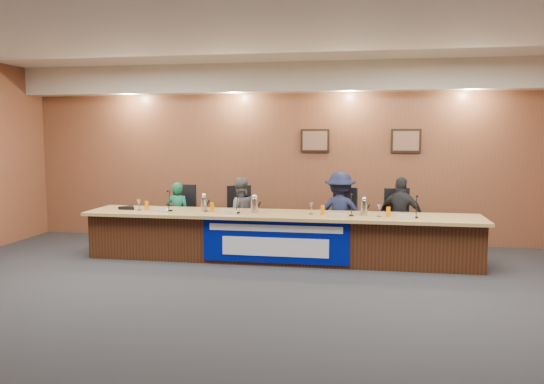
% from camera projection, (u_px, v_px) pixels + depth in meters
% --- Properties ---
extents(floor, '(10.00, 10.00, 0.00)m').
position_uv_depth(floor, '(246.00, 310.00, 5.95)').
color(floor, black).
rests_on(floor, ground).
extents(ceiling, '(10.00, 8.00, 0.04)m').
position_uv_depth(ceiling, '(244.00, 17.00, 5.61)').
color(ceiling, silver).
rests_on(ceiling, wall_back).
extents(wall_back, '(10.00, 0.04, 3.20)m').
position_uv_depth(wall_back, '(293.00, 154.00, 9.70)').
color(wall_back, brown).
rests_on(wall_back, floor).
extents(soffit, '(10.00, 0.50, 0.50)m').
position_uv_depth(soffit, '(292.00, 78.00, 9.31)').
color(soffit, beige).
rests_on(soffit, wall_back).
extents(dais_body, '(6.00, 0.80, 0.70)m').
position_uv_depth(dais_body, '(279.00, 238.00, 8.27)').
color(dais_body, '#3A1D0E').
rests_on(dais_body, floor).
extents(dais_top, '(6.10, 0.95, 0.05)m').
position_uv_depth(dais_top, '(279.00, 215.00, 8.18)').
color(dais_top, '#A6844B').
rests_on(dais_top, dais_body).
extents(banner, '(2.20, 0.02, 0.65)m').
position_uv_depth(banner, '(275.00, 242.00, 7.86)').
color(banner, '#000B7C').
rests_on(banner, dais_body).
extents(banner_text_upper, '(2.00, 0.01, 0.10)m').
position_uv_depth(banner_text_upper, '(275.00, 228.00, 7.82)').
color(banner_text_upper, silver).
rests_on(banner_text_upper, banner).
extents(banner_text_lower, '(1.60, 0.01, 0.28)m').
position_uv_depth(banner_text_lower, '(275.00, 247.00, 7.85)').
color(banner_text_lower, silver).
rests_on(banner_text_lower, banner).
extents(wall_photo_left, '(0.52, 0.04, 0.42)m').
position_uv_depth(wall_photo_left, '(315.00, 141.00, 9.57)').
color(wall_photo_left, black).
rests_on(wall_photo_left, wall_back).
extents(wall_photo_right, '(0.52, 0.04, 0.42)m').
position_uv_depth(wall_photo_right, '(406.00, 141.00, 9.30)').
color(wall_photo_right, black).
rests_on(wall_photo_right, wall_back).
extents(panelist_a, '(0.43, 0.29, 1.15)m').
position_uv_depth(panelist_a, '(178.00, 215.00, 9.16)').
color(panelist_a, '#115337').
rests_on(panelist_a, floor).
extents(panelist_b, '(0.74, 0.67, 1.24)m').
position_uv_depth(panelist_b, '(240.00, 214.00, 8.97)').
color(panelist_b, '#535258').
rests_on(panelist_b, floor).
extents(panelist_c, '(0.88, 0.52, 1.35)m').
position_uv_depth(panelist_c, '(340.00, 213.00, 8.68)').
color(panelist_c, '#121732').
rests_on(panelist_c, floor).
extents(panelist_d, '(0.81, 0.54, 1.29)m').
position_uv_depth(panelist_d, '(401.00, 217.00, 8.51)').
color(panelist_d, black).
rests_on(panelist_d, floor).
extents(office_chair_a, '(0.52, 0.52, 0.08)m').
position_uv_depth(office_chair_a, '(180.00, 219.00, 9.27)').
color(office_chair_a, black).
rests_on(office_chair_a, floor).
extents(office_chair_b, '(0.63, 0.63, 0.08)m').
position_uv_depth(office_chair_b, '(241.00, 221.00, 9.08)').
color(office_chair_b, black).
rests_on(office_chair_b, floor).
extents(office_chair_c, '(0.61, 0.61, 0.08)m').
position_uv_depth(office_chair_c, '(340.00, 224.00, 8.80)').
color(office_chair_c, black).
rests_on(office_chair_c, floor).
extents(office_chair_d, '(0.58, 0.58, 0.08)m').
position_uv_depth(office_chair_d, '(400.00, 226.00, 8.63)').
color(office_chair_d, black).
rests_on(office_chair_d, floor).
extents(nameplate_a, '(0.24, 0.08, 0.10)m').
position_uv_depth(nameplate_a, '(159.00, 209.00, 8.28)').
color(nameplate_a, white).
rests_on(nameplate_a, dais_top).
extents(microphone_a, '(0.07, 0.07, 0.02)m').
position_uv_depth(microphone_a, '(170.00, 211.00, 8.40)').
color(microphone_a, black).
rests_on(microphone_a, dais_top).
extents(juice_glass_a, '(0.06, 0.06, 0.15)m').
position_uv_depth(juice_glass_a, '(147.00, 205.00, 8.51)').
color(juice_glass_a, orange).
rests_on(juice_glass_a, dais_top).
extents(water_glass_a, '(0.08, 0.08, 0.18)m').
position_uv_depth(water_glass_a, '(139.00, 205.00, 8.50)').
color(water_glass_a, silver).
rests_on(water_glass_a, dais_top).
extents(nameplate_b, '(0.24, 0.08, 0.10)m').
position_uv_depth(nameplate_b, '(228.00, 211.00, 8.07)').
color(nameplate_b, white).
rests_on(nameplate_b, dais_top).
extents(microphone_b, '(0.07, 0.07, 0.02)m').
position_uv_depth(microphone_b, '(238.00, 213.00, 8.18)').
color(microphone_b, black).
rests_on(microphone_b, dais_top).
extents(juice_glass_b, '(0.06, 0.06, 0.15)m').
position_uv_depth(juice_glass_b, '(212.00, 207.00, 8.33)').
color(juice_glass_b, orange).
rests_on(juice_glass_b, dais_top).
extents(water_glass_b, '(0.08, 0.08, 0.18)m').
position_uv_depth(water_glass_b, '(205.00, 206.00, 8.34)').
color(water_glass_b, silver).
rests_on(water_glass_b, dais_top).
extents(nameplate_c, '(0.24, 0.08, 0.10)m').
position_uv_depth(nameplate_c, '(337.00, 215.00, 7.73)').
color(nameplate_c, white).
rests_on(nameplate_c, dais_top).
extents(microphone_c, '(0.07, 0.07, 0.02)m').
position_uv_depth(microphone_c, '(351.00, 215.00, 7.90)').
color(microphone_c, black).
rests_on(microphone_c, dais_top).
extents(juice_glass_c, '(0.06, 0.06, 0.15)m').
position_uv_depth(juice_glass_c, '(323.00, 210.00, 8.00)').
color(juice_glass_c, orange).
rests_on(juice_glass_c, dais_top).
extents(water_glass_c, '(0.08, 0.08, 0.18)m').
position_uv_depth(water_glass_c, '(311.00, 208.00, 8.07)').
color(water_glass_c, silver).
rests_on(water_glass_c, dais_top).
extents(nameplate_d, '(0.24, 0.08, 0.10)m').
position_uv_depth(nameplate_d, '(406.00, 216.00, 7.58)').
color(nameplate_d, white).
rests_on(nameplate_d, dais_top).
extents(microphone_d, '(0.07, 0.07, 0.02)m').
position_uv_depth(microphone_d, '(416.00, 217.00, 7.71)').
color(microphone_d, black).
rests_on(microphone_d, dais_top).
extents(juice_glass_d, '(0.06, 0.06, 0.15)m').
position_uv_depth(juice_glass_d, '(388.00, 212.00, 7.80)').
color(juice_glass_d, orange).
rests_on(juice_glass_d, dais_top).
extents(water_glass_d, '(0.08, 0.08, 0.18)m').
position_uv_depth(water_glass_d, '(379.00, 211.00, 7.83)').
color(water_glass_d, silver).
rests_on(water_glass_d, dais_top).
extents(carafe_left, '(0.11, 0.11, 0.23)m').
position_uv_depth(carafe_left, '(204.00, 204.00, 8.40)').
color(carafe_left, silver).
rests_on(carafe_left, dais_top).
extents(carafe_mid, '(0.12, 0.12, 0.22)m').
position_uv_depth(carafe_mid, '(255.00, 206.00, 8.23)').
color(carafe_mid, silver).
rests_on(carafe_mid, dais_top).
extents(carafe_right, '(0.11, 0.11, 0.23)m').
position_uv_depth(carafe_right, '(364.00, 208.00, 7.93)').
color(carafe_right, silver).
rests_on(carafe_right, dais_top).
extents(speakerphone, '(0.32, 0.32, 0.05)m').
position_uv_depth(speakerphone, '(128.00, 208.00, 8.61)').
color(speakerphone, black).
rests_on(speakerphone, dais_top).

